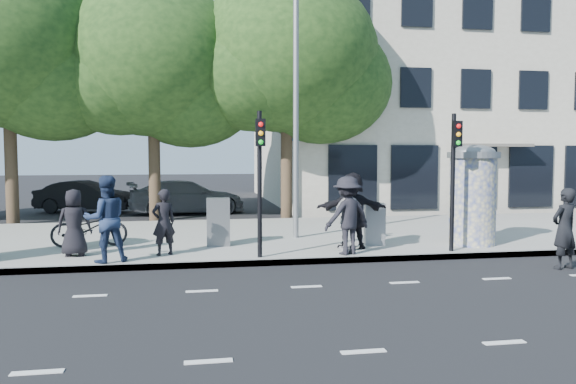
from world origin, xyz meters
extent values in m
plane|color=black|center=(0.00, 0.00, 0.00)|extent=(120.00, 120.00, 0.00)
cube|color=gray|center=(0.00, 7.50, 0.07)|extent=(40.00, 8.00, 0.15)
cube|color=slate|center=(0.00, 3.55, 0.07)|extent=(40.00, 0.10, 0.16)
cube|color=silver|center=(0.00, -2.20, 0.00)|extent=(32.00, 0.12, 0.01)
cube|color=silver|center=(0.00, 1.40, 0.00)|extent=(32.00, 0.12, 0.01)
cylinder|color=beige|center=(5.20, 4.70, 1.30)|extent=(1.20, 1.20, 2.30)
cylinder|color=slate|center=(5.20, 4.70, 2.53)|extent=(1.36, 1.36, 0.16)
ellipsoid|color=slate|center=(5.20, 4.70, 2.61)|extent=(1.10, 1.10, 0.38)
cylinder|color=black|center=(-0.60, 3.85, 1.85)|extent=(0.11, 0.11, 3.40)
cube|color=black|center=(-0.60, 3.67, 3.05)|extent=(0.22, 0.14, 0.62)
cylinder|color=black|center=(4.20, 3.85, 1.85)|extent=(0.11, 0.11, 3.40)
cube|color=black|center=(4.20, 3.67, 3.05)|extent=(0.22, 0.14, 0.62)
cylinder|color=slate|center=(0.80, 6.70, 4.15)|extent=(0.16, 0.16, 8.00)
cylinder|color=#38281C|center=(-8.50, 12.50, 2.36)|extent=(0.44, 0.44, 4.73)
ellipsoid|color=#173212|center=(-8.50, 12.50, 6.51)|extent=(7.20, 7.20, 6.12)
cylinder|color=#38281C|center=(-3.50, 12.70, 2.21)|extent=(0.44, 0.44, 4.41)
ellipsoid|color=#173212|center=(-3.50, 12.70, 6.08)|extent=(6.80, 6.80, 5.78)
cylinder|color=#38281C|center=(1.50, 12.30, 2.29)|extent=(0.44, 0.44, 4.59)
ellipsoid|color=#173212|center=(1.50, 12.30, 6.32)|extent=(7.00, 7.00, 5.95)
cube|color=#ACA490|center=(12.00, 20.00, 6.00)|extent=(20.00, 15.00, 12.00)
cube|color=black|center=(12.00, 12.45, 1.60)|extent=(18.00, 0.10, 2.60)
cube|color=#59544C|center=(10.00, 12.10, 2.90)|extent=(3.20, 0.90, 0.12)
cube|color=#194C8C|center=(2.50, 12.45, 3.20)|extent=(1.60, 0.06, 0.30)
imported|color=black|center=(-4.89, 4.75, 0.95)|extent=(0.80, 0.54, 1.59)
imported|color=black|center=(-2.82, 4.52, 0.94)|extent=(0.68, 0.58, 1.58)
imported|color=#1D2B49|center=(-4.05, 3.85, 1.12)|extent=(1.12, 0.99, 1.94)
imported|color=black|center=(1.52, 3.86, 1.09)|extent=(1.37, 1.05, 1.87)
imported|color=#9E9EA0|center=(1.68, 4.32, 0.99)|extent=(1.11, 0.87, 1.67)
imported|color=black|center=(1.87, 4.65, 1.12)|extent=(1.88, 0.90, 1.95)
imported|color=black|center=(6.00, 2.06, 0.91)|extent=(0.75, 0.58, 1.81)
imported|color=black|center=(-4.78, 6.08, 0.65)|extent=(0.87, 1.96, 1.00)
cube|color=#5E6062|center=(-1.47, 5.67, 0.78)|extent=(0.62, 0.46, 1.25)
cube|color=gray|center=(2.63, 5.12, 0.70)|extent=(0.58, 0.47, 1.10)
imported|color=black|center=(-6.66, 16.44, 0.69)|extent=(2.41, 4.39, 1.37)
imported|color=slate|center=(-2.32, 15.13, 0.71)|extent=(2.80, 5.14, 1.41)
camera|label=1|loc=(-2.21, -9.05, 2.59)|focal=35.00mm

